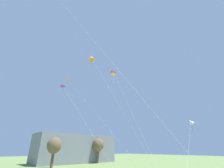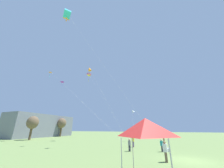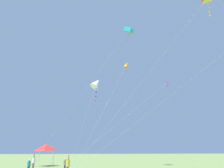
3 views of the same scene
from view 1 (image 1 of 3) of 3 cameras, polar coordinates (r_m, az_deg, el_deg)
The scene contains 8 objects.
distant_building at distance 51.25m, azimuth -13.54°, elevation -22.83°, with size 24.29×8.43×7.81m, color slate.
tree_far_left at distance 49.52m, azimuth -5.30°, elevation -22.16°, with size 3.42×3.42×6.91m.
tree_near_right at distance 38.12m, azimuth -21.16°, elevation -21.10°, with size 3.10×3.10×6.25m.
kite_purple_delta_0 at distance 22.94m, azimuth -18.06°, elevation -1.13°, with size 1.13×15.25×12.43m.
kite_orange_diamond_2 at distance 19.45m, azimuth -7.86°, elevation 9.77°, with size 3.85×7.56×14.84m.
kite_orange_delta_3 at distance 37.14m, azimuth -16.33°, elevation 1.26°, with size 2.66×25.18×19.23m.
kite_white_diamond_4 at distance 24.33m, azimuth 27.79°, elevation -12.69°, with size 10.77×2.84×7.80m.
kite_pink_box_5 at distance 31.85m, azimuth 0.49°, elevation 4.16°, with size 8.02×15.15×19.17m.
Camera 1 is at (-5.13, 1.01, 3.71)m, focal length 24.00 mm.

